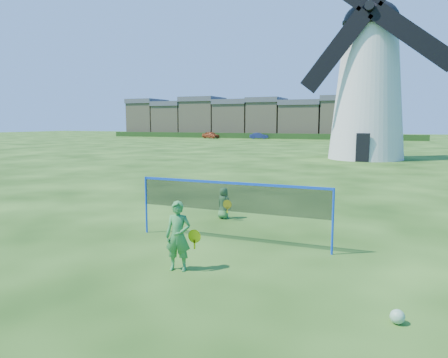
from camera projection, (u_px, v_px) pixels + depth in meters
ground at (210, 237)px, 11.00m from camera, size 220.00×220.00×0.00m
windmill at (369, 81)px, 33.77m from camera, size 12.58×6.01×17.89m
badminton_net at (231, 198)px, 10.37m from camera, size 5.05×0.05×1.55m
player_girl at (178, 236)px, 8.45m from camera, size 0.71×0.45×1.44m
player_boy at (224, 203)px, 13.09m from camera, size 0.64×0.48×0.99m
play_ball at (397, 317)px, 6.25m from camera, size 0.22×0.22×0.22m
terraced_houses at (235, 118)px, 86.74m from camera, size 50.04×8.40×8.35m
hedge at (250, 136)px, 79.67m from camera, size 62.00×0.80×1.00m
car_left at (211, 135)px, 79.31m from camera, size 4.05×2.79×1.28m
car_right at (259, 136)px, 77.15m from camera, size 3.55×1.80×1.12m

